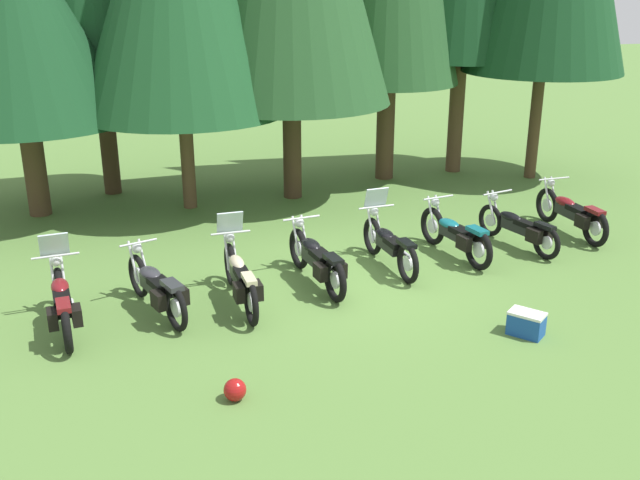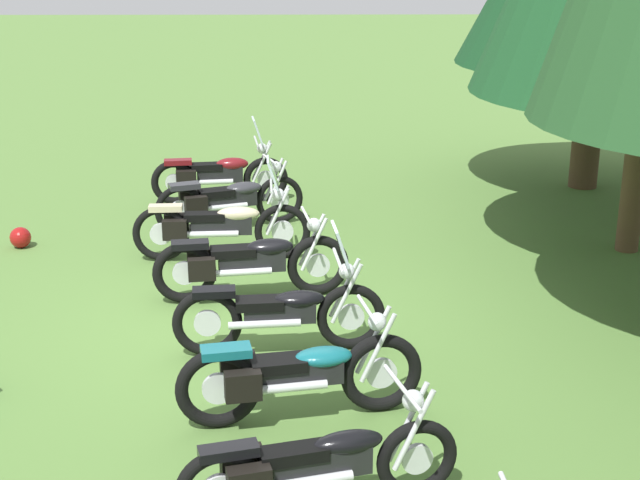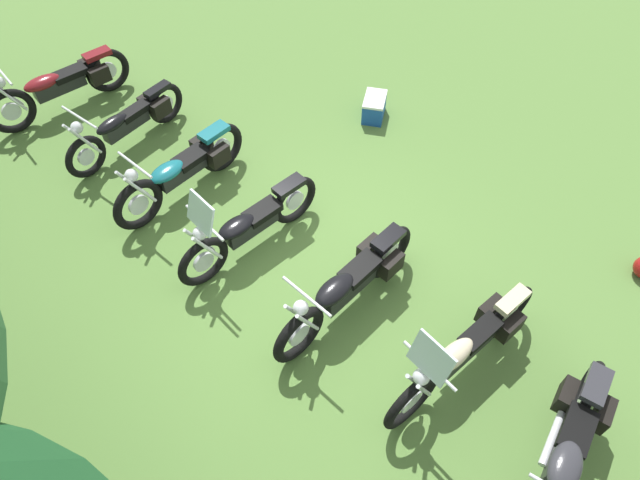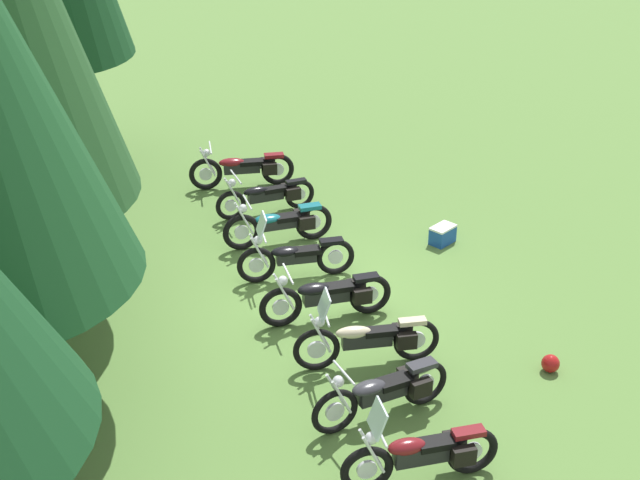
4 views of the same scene
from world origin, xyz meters
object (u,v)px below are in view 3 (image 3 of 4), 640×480
Objects in this scene: motorcycle_4 at (249,226)px; picnic_cooler at (374,107)px; motorcycle_6 at (128,123)px; motorcycle_1 at (568,448)px; motorcycle_5 at (183,170)px; motorcycle_3 at (349,285)px; motorcycle_7 at (62,85)px; motorcycle_2 at (466,348)px.

picnic_cooler is at bearing -166.27° from motorcycle_4.
motorcycle_6 is at bearing -89.19° from motorcycle_4.
motorcycle_5 is at bearing -98.95° from motorcycle_1.
motorcycle_3 is 2.97m from motorcycle_5.
motorcycle_5 is at bearing 98.85° from motorcycle_7.
motorcycle_1 is 7.20m from motorcycle_6.
motorcycle_3 is 1.55m from motorcycle_4.
motorcycle_6 is at bearing -88.88° from motorcycle_3.
motorcycle_4 is 1.43m from motorcycle_5.
motorcycle_3 is 3.70m from picnic_cooler.
picnic_cooler is (-3.24, -3.86, -0.28)m from motorcycle_7.
motorcycle_3 is 4.41m from motorcycle_6.
motorcycle_3 is at bearing 90.83° from motorcycle_5.
motorcycle_2 is (1.34, 0.00, 0.02)m from motorcycle_1.
motorcycle_4 is (1.49, 0.44, -0.01)m from motorcycle_3.
motorcycle_6 is 0.90× the size of motorcycle_7.
motorcycle_4 reaches higher than motorcycle_5.
motorcycle_4 is 2.87m from motorcycle_6.
motorcycle_1 is 0.97× the size of motorcycle_4.
motorcycle_5 is 2.96m from motorcycle_7.
motorcycle_2 reaches higher than motorcycle_1.
motorcycle_4 is 0.93× the size of motorcycle_7.
motorcycle_1 is 0.90× the size of motorcycle_7.
motorcycle_4 is at bearing -75.57° from motorcycle_2.
motorcycle_7 is at bearing 50.03° from picnic_cooler.
motorcycle_1 is 0.92× the size of motorcycle_3.
motorcycle_4 is 1.00× the size of motorcycle_5.
motorcycle_2 is 4.45m from motorcycle_5.
motorcycle_5 reaches higher than picnic_cooler.
motorcycle_4 reaches higher than motorcycle_1.
motorcycle_6 is (5.76, 1.23, -0.06)m from motorcycle_2.
motorcycle_6 is (7.09, 1.23, -0.04)m from motorcycle_1.
motorcycle_7 is (5.81, 1.21, -0.01)m from motorcycle_3.
motorcycle_1 is at bearing 91.11° from motorcycle_3.
motorcycle_5 reaches higher than motorcycle_6.
motorcycle_5 is (5.66, 1.08, -0.00)m from motorcycle_1.
motorcycle_3 is (1.41, 0.47, -0.01)m from motorcycle_2.
motorcycle_4 is at bearing 85.80° from motorcycle_5.
motorcycle_5 reaches higher than motorcycle_3.
motorcycle_7 is (1.46, 0.46, 0.04)m from motorcycle_6.
picnic_cooler is (-1.78, -3.41, -0.24)m from motorcycle_6.
motorcycle_5 is 1.03× the size of motorcycle_6.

